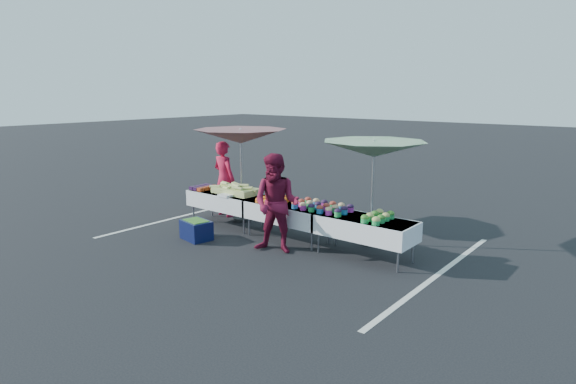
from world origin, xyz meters
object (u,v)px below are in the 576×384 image
Objects in this scene: umbrella_right at (374,150)px; table_right at (365,227)px; storage_bin at (196,229)px; vendor at (224,179)px; table_left at (227,200)px; customer at (276,204)px; umbrella_left at (241,137)px; table_center at (288,212)px.

table_right is at bearing -68.77° from umbrella_right.
table_right reaches higher than storage_bin.
storage_bin is at bearing 123.90° from vendor.
table_right is 2.69× the size of storage_bin.
umbrella_right reaches higher than table_left.
customer is at bearing -153.04° from table_right.
table_left is 0.99× the size of customer.
table_left is 1.47m from umbrella_left.
umbrella_left is 0.95× the size of umbrella_right.
umbrella_left is at bearing 110.01° from storage_bin.
customer is 2.16m from umbrella_right.
table_right is at bearing 0.00° from table_center.
storage_bin is at bearing 174.84° from customer.
vendor is (-0.64, 0.55, 0.33)m from table_left.
vendor reaches higher than table_right.
table_right is at bearing 30.34° from storage_bin.
table_left is at bearing -166.33° from umbrella_right.
customer reaches higher than table_right.
umbrella_left reaches higher than vendor.
storage_bin is (-1.47, -1.19, -0.37)m from table_center.
vendor reaches higher than table_center.
umbrella_left reaches higher than table_left.
table_center is 1.00× the size of table_right.
umbrella_right reaches higher than storage_bin.
vendor is 0.80× the size of umbrella_left.
table_center is at bearing 180.00° from table_right.
umbrella_left reaches higher than umbrella_right.
table_right is (3.60, 0.00, 0.00)m from table_left.
umbrella_right is (-0.31, 0.80, 1.32)m from table_right.
table_center is 2.52m from vendor.
customer is (-1.47, -0.75, 0.36)m from table_right.
table_center is 0.82× the size of umbrella_left.
vendor is at bearing 139.26° from table_left.
vendor is at bearing -176.36° from umbrella_right.
table_left is at bearing 180.00° from table_center.
customer is 0.83× the size of umbrella_left.
table_right is 0.99× the size of customer.
umbrella_right reaches higher than table_right.
customer is at bearing -19.43° from table_left.
customer is (2.13, -0.75, 0.36)m from table_left.
umbrella_left reaches higher than storage_bin.
umbrella_right reaches higher than customer.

